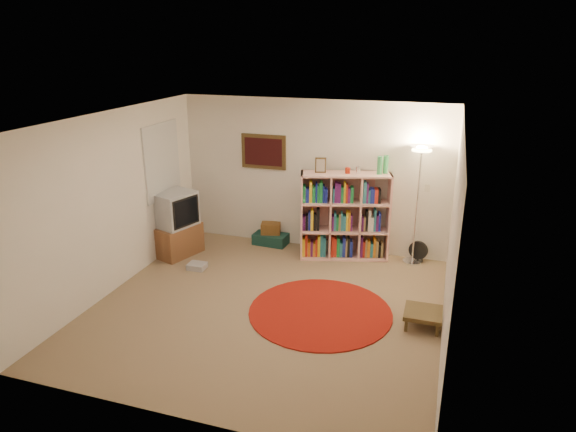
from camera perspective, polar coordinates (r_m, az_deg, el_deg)
name	(u,v)px	position (r m, az deg, el deg)	size (l,w,h in m)	color
room	(263,216)	(6.52, -2.76, -0.06)	(4.54, 4.54, 2.54)	#8A6F51
bookshelf	(343,217)	(8.27, 6.17, -0.13)	(1.47, 0.76, 1.69)	#FFB6AA
floor_lamp	(420,167)	(8.00, 14.49, 5.30)	(0.39, 0.39, 1.89)	white
floor_fan	(418,251)	(8.49, 14.26, -3.83)	(0.31, 0.19, 0.34)	black
tv_stand	(176,225)	(8.57, -12.30, -0.97)	(0.72, 0.86, 1.07)	brown
dvd_box	(197,266)	(8.15, -10.07, -5.50)	(0.27, 0.23, 0.09)	#B1B1B6
suitcase	(271,239)	(8.96, -1.89, -2.52)	(0.60, 0.41, 0.19)	#143731
wicker_basket	(271,228)	(8.90, -1.92, -1.36)	(0.37, 0.30, 0.19)	brown
paper_towel	(327,245)	(8.62, 4.35, -3.28)	(0.12, 0.12, 0.23)	white
red_rug	(320,312)	(6.86, 3.60, -10.56)	(1.88, 1.88, 0.02)	maroon
side_table	(423,313)	(6.69, 14.79, -10.43)	(0.46, 0.46, 0.21)	#3C2B15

